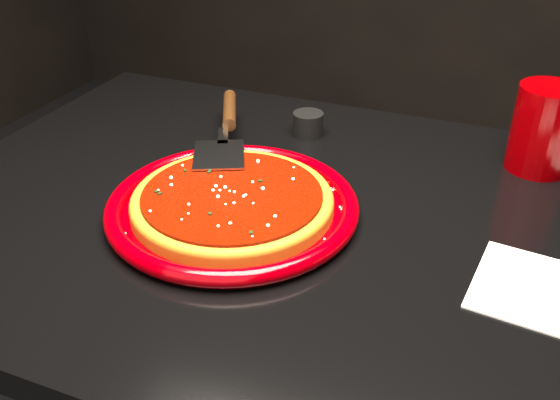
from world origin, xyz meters
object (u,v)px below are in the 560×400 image
object	(u,v)px
pizza_server	(226,128)
ramekin	(308,124)
table	(313,398)
plate	(233,206)
cup	(544,129)

from	to	relation	value
pizza_server	ramekin	world-z (taller)	pizza_server
table	plate	size ratio (longest dim) A/B	3.36
table	pizza_server	world-z (taller)	pizza_server
table	ramekin	bearing A→B (deg)	113.78
cup	table	bearing A→B (deg)	-135.87
plate	cup	xyz separation A→B (m)	(0.39, 0.31, 0.06)
cup	ramekin	distance (m)	0.39
pizza_server	ramekin	xyz separation A→B (m)	(0.10, 0.12, -0.02)
table	cup	distance (m)	0.59
plate	pizza_server	world-z (taller)	pizza_server
plate	ramekin	xyz separation A→B (m)	(0.01, 0.29, 0.01)
cup	ramekin	bearing A→B (deg)	-176.97
plate	cup	bearing A→B (deg)	38.41
plate	pizza_server	xyz separation A→B (m)	(-0.09, 0.17, 0.03)
plate	ramekin	distance (m)	0.29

